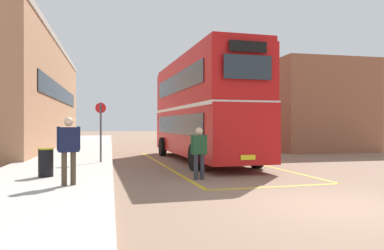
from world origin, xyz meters
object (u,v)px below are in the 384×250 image
Objects in this scene: bus_stop_sign at (101,126)px; litter_bin at (46,162)px; pedestrian_boarding at (199,150)px; double_decker_bus at (202,107)px; single_deck_bus at (198,125)px; pedestrian_waiting_near at (69,145)px.

litter_bin is at bearing -110.49° from bus_stop_sign.
pedestrian_boarding is 1.89× the size of litter_bin.
single_deck_bus is at bearing 77.27° from double_decker_bus.
litter_bin is 4.43m from bus_stop_sign.
pedestrian_waiting_near is 2.06× the size of litter_bin.
litter_bin is (-0.85, 1.78, -0.60)m from pedestrian_waiting_near.
single_deck_bus is at bearing 68.83° from pedestrian_waiting_near.
pedestrian_waiting_near is at bearing -128.13° from double_decker_bus.
pedestrian_boarding is at bearing -56.70° from bus_stop_sign.
double_decker_bus reaches higher than litter_bin.
bus_stop_sign reaches higher than litter_bin.
pedestrian_waiting_near is (-5.23, -6.66, -1.34)m from double_decker_bus.
pedestrian_waiting_near is 5.85m from bus_stop_sign.
double_decker_bus is 4.29× the size of bus_stop_sign.
pedestrian_boarding is 0.92× the size of pedestrian_waiting_near.
double_decker_bus reaches higher than pedestrian_waiting_near.
bus_stop_sign reaches higher than pedestrian_boarding.
single_deck_bus is at bearing 65.33° from litter_bin.
pedestrian_boarding is 0.65× the size of bus_stop_sign.
double_decker_bus is 4.73m from bus_stop_sign.
pedestrian_boarding is 3.91m from pedestrian_waiting_near.
single_deck_bus is (3.71, 16.42, -0.87)m from double_decker_bus.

